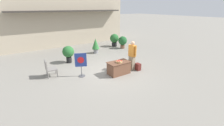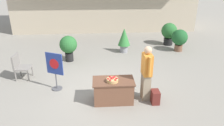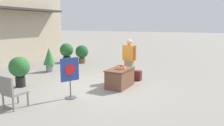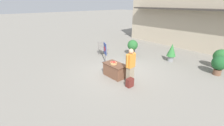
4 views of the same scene
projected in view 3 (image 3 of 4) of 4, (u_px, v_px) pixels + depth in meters
The scene contains 11 objects.
ground_plane at pixel (101, 87), 8.35m from camera, with size 120.00×120.00×0.00m, color gray.
display_table at pixel (120, 78), 8.31m from camera, with size 1.27×0.74×0.72m.
apple_basket at pixel (121, 67), 8.17m from camera, with size 0.36×0.36×0.16m.
person_visitor at pixel (129, 60), 9.13m from camera, with size 0.29×0.61×1.77m.
backpack at pixel (137, 75), 9.35m from camera, with size 0.24×0.34×0.42m.
poster_board at pixel (70, 76), 6.98m from camera, with size 0.58×0.36×1.33m.
patio_chair at pixel (12, 91), 6.17m from camera, with size 0.59×0.59×0.95m.
potted_plant_near_right at pixel (67, 51), 13.69m from camera, with size 0.84×0.84×1.20m.
potted_plant_far_right at pixel (82, 52), 13.42m from camera, with size 0.79×0.79×1.11m.
potted_plant_near_left at pixel (49, 58), 11.00m from camera, with size 0.60×0.60×1.22m.
potted_plant_far_left at pixel (19, 68), 8.29m from camera, with size 0.77×0.77×1.17m.
Camera 3 is at (-6.94, -4.13, 2.37)m, focal length 35.00 mm.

